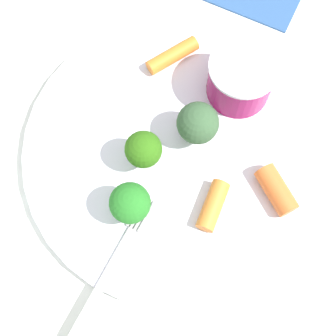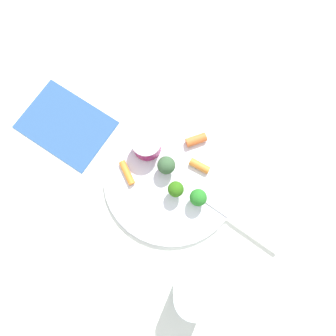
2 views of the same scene
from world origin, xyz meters
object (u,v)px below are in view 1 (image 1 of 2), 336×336
at_px(broccoli_floret_0, 197,123).
at_px(broccoli_floret_1, 130,204).
at_px(plate, 178,151).
at_px(fork, 92,302).
at_px(sauce_cup, 241,79).
at_px(carrot_stick_2, 276,190).
at_px(broccoli_floret_2, 143,150).
at_px(carrot_stick_1, 213,206).
at_px(carrot_stick_0, 173,55).

xyz_separation_m(broccoli_floret_0, broccoli_floret_1, (-0.08, -0.02, -0.00)).
xyz_separation_m(plate, fork, (-0.13, -0.06, 0.01)).
height_order(plate, broccoli_floret_0, broccoli_floret_0).
relative_size(sauce_cup, carrot_stick_2, 1.43).
xyz_separation_m(sauce_cup, broccoli_floret_2, (-0.10, -0.00, 0.01)).
bearing_deg(carrot_stick_1, broccoli_floret_1, 145.00).
height_order(broccoli_floret_0, broccoli_floret_2, same).
relative_size(broccoli_floret_0, fork, 0.25).
height_order(plate, sauce_cup, sauce_cup).
xyz_separation_m(broccoli_floret_0, carrot_stick_1, (-0.03, -0.06, -0.02)).
bearing_deg(broccoli_floret_2, carrot_stick_0, 39.11).
relative_size(sauce_cup, broccoli_floret_0, 1.31).
bearing_deg(broccoli_floret_2, carrot_stick_1, -73.37).
distance_m(broccoli_floret_0, broccoli_floret_2, 0.05).
relative_size(carrot_stick_0, carrot_stick_1, 1.19).
relative_size(broccoli_floret_1, fork, 0.24).
bearing_deg(broccoli_floret_1, sauce_cup, 13.00).
distance_m(plate, sauce_cup, 0.08).
relative_size(plate, sauce_cup, 4.58).
relative_size(broccoli_floret_1, carrot_stick_2, 1.06).
xyz_separation_m(sauce_cup, broccoli_floret_0, (-0.06, -0.01, 0.00)).
relative_size(broccoli_floret_1, carrot_stick_0, 0.88).
xyz_separation_m(sauce_cup, broccoli_floret_1, (-0.14, -0.03, 0.00)).
bearing_deg(carrot_stick_0, carrot_stick_2, -93.74).
bearing_deg(broccoli_floret_2, broccoli_floret_1, -140.18).
bearing_deg(fork, carrot_stick_1, 0.91).
height_order(plate, carrot_stick_0, carrot_stick_0).
height_order(plate, carrot_stick_1, carrot_stick_1).
bearing_deg(carrot_stick_1, plate, 80.42).
xyz_separation_m(carrot_stick_1, carrot_stick_2, (0.05, -0.02, 0.00)).
distance_m(plate, broccoli_floret_2, 0.05).
height_order(sauce_cup, carrot_stick_2, sauce_cup).
distance_m(plate, broccoli_floret_1, 0.07).
bearing_deg(fork, broccoli_floret_0, 21.98).
distance_m(broccoli_floret_1, carrot_stick_0, 0.14).
relative_size(sauce_cup, fork, 0.32).
bearing_deg(sauce_cup, broccoli_floret_2, -177.94).
xyz_separation_m(broccoli_floret_2, carrot_stick_1, (0.02, -0.06, -0.02)).
xyz_separation_m(broccoli_floret_0, fork, (-0.15, -0.06, -0.02)).
bearing_deg(carrot_stick_2, sauce_cup, 68.16).
distance_m(broccoli_floret_0, carrot_stick_0, 0.08).
bearing_deg(fork, carrot_stick_0, 36.21).
bearing_deg(broccoli_floret_1, carrot_stick_1, -35.00).
relative_size(carrot_stick_1, fork, 0.23).
bearing_deg(carrot_stick_2, broccoli_floret_1, 150.06).
height_order(broccoli_floret_0, fork, broccoli_floret_0).
bearing_deg(carrot_stick_0, carrot_stick_1, -114.36).
relative_size(broccoli_floret_2, carrot_stick_2, 1.08).
distance_m(carrot_stick_1, carrot_stick_2, 0.05).
distance_m(sauce_cup, carrot_stick_0, 0.07).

